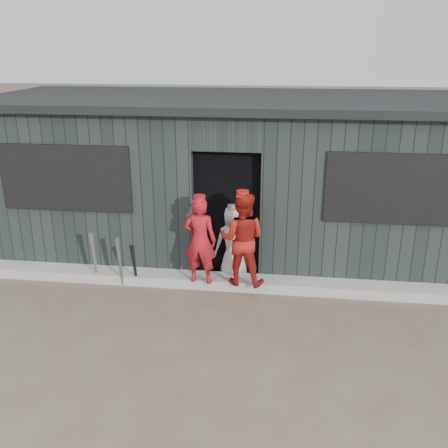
# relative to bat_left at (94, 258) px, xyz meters

# --- Properties ---
(ground) EXTENTS (80.00, 80.00, 0.00)m
(ground) POSITION_rel_bat_left_xyz_m (1.93, -1.66, -0.43)
(ground) COLOR brown
(ground) RESTS_ON ground
(curb) EXTENTS (8.00, 0.36, 0.15)m
(curb) POSITION_rel_bat_left_xyz_m (1.93, 0.16, -0.35)
(curb) COLOR #A6A6A1
(curb) RESTS_ON ground
(bat_left) EXTENTS (0.10, 0.23, 0.85)m
(bat_left) POSITION_rel_bat_left_xyz_m (0.00, 0.00, 0.00)
(bat_left) COLOR gray
(bat_left) RESTS_ON ground
(bat_mid) EXTENTS (0.07, 0.16, 0.81)m
(bat_mid) POSITION_rel_bat_left_xyz_m (0.41, -0.05, -0.02)
(bat_mid) COLOR slate
(bat_mid) RESTS_ON ground
(bat_right) EXTENTS (0.11, 0.30, 0.72)m
(bat_right) POSITION_rel_bat_left_xyz_m (0.62, -0.04, -0.07)
(bat_right) COLOR black
(bat_right) RESTS_ON ground
(player_red_left) EXTENTS (0.50, 0.35, 1.29)m
(player_red_left) POSITION_rel_bat_left_xyz_m (1.61, -0.02, 0.37)
(player_red_left) COLOR #B4161E
(player_red_left) RESTS_ON curb
(player_red_right) EXTENTS (0.71, 0.57, 1.37)m
(player_red_right) POSITION_rel_bat_left_xyz_m (2.21, 0.02, 0.41)
(player_red_right) COLOR #A41C14
(player_red_right) RESTS_ON curb
(player_grey_back) EXTENTS (0.68, 0.59, 1.17)m
(player_grey_back) POSITION_rel_bat_left_xyz_m (2.03, 0.51, 0.16)
(player_grey_back) COLOR silver
(player_grey_back) RESTS_ON ground
(dugout) EXTENTS (8.30, 3.30, 2.62)m
(dugout) POSITION_rel_bat_left_xyz_m (1.93, 1.84, 0.86)
(dugout) COLOR black
(dugout) RESTS_ON ground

